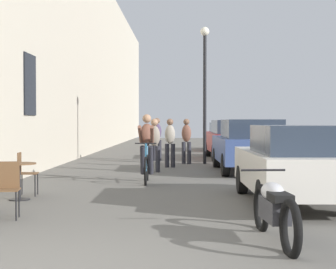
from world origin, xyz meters
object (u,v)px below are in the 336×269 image
Objects in this scene: parked_car_second at (249,145)px; parked_car_third at (232,139)px; street_lamp at (205,77)px; cafe_chair_near_toward_street at (8,186)px; pedestrian_far at (186,139)px; pedestrian_furthest at (157,137)px; parked_car_fourth at (224,136)px; cyclist_on_bicycle at (147,150)px; cafe_table_mid at (19,173)px; parked_motorcycle at (275,210)px; pedestrian_near at (154,142)px; pedestrian_mid at (170,140)px; cafe_chair_mid_toward_street at (25,171)px; parked_car_nearest at (294,163)px.

parked_car_third is (0.03, 5.56, -0.00)m from parked_car_second.
street_lamp is 1.09× the size of parked_car_second.
cafe_chair_near_toward_street is 11.25m from pedestrian_far.
parked_car_second is at bearing -56.74° from pedestrian_furthest.
cafe_chair_near_toward_street is 0.18× the size of street_lamp.
parked_car_fourth reaches higher than cafe_chair_near_toward_street.
cafe_chair_near_toward_street is 5.42m from cyclist_on_bicycle.
cafe_table_mid is 10.66m from pedestrian_furthest.
parked_car_fourth is (1.40, 8.80, -2.35)m from street_lamp.
cafe_table_mid is 18.51m from parked_car_fourth.
pedestrian_furthest reaches higher than cafe_chair_near_toward_street.
cafe_chair_near_toward_street is 4.21m from parked_motorcycle.
pedestrian_mid is at bearing 75.57° from pedestrian_near.
street_lamp is at bearing 62.50° from pedestrian_near.
cyclist_on_bicycle is at bearing -89.48° from pedestrian_furthest.
pedestrian_mid is 4.70m from parked_car_third.
parked_car_nearest reaches higher than cafe_chair_mid_toward_street.
pedestrian_far is 3.17m from parked_car_third.
street_lamp is 2.28× the size of parked_motorcycle.
cafe_chair_near_toward_street is 0.41× the size of parked_motorcycle.
pedestrian_near is 6.80m from parked_car_nearest.
parked_car_second reaches higher than cafe_table_mid.
cafe_chair_mid_toward_street is at bearing -112.30° from pedestrian_far.
cafe_table_mid is at bearing -126.11° from cyclist_on_bicycle.
pedestrian_mid is at bearing 67.38° from cafe_chair_mid_toward_street.
parked_car_nearest is 0.91× the size of parked_car_third.
parked_car_nearest is at bearing 17.94° from cafe_chair_near_toward_street.
parked_motorcycle is (1.00, -12.38, -0.51)m from pedestrian_far.
cyclist_on_bicycle is 0.43× the size of parked_car_nearest.
parked_car_second is at bearing 90.39° from parked_car_nearest.
cafe_chair_near_toward_street is at bearing -98.25° from pedestrian_furthest.
parked_car_fourth is at bearing 88.39° from parked_car_third.
cafe_table_mid is at bearing -114.48° from parked_car_third.
street_lamp is 9.21m from parked_car_fourth.
cafe_table_mid is (-0.41, 1.97, 0.00)m from cafe_chair_near_toward_street.
pedestrian_near is 0.39× the size of parked_car_fourth.
cyclist_on_bicycle is (2.27, 3.12, 0.29)m from cafe_table_mid.
pedestrian_near reaches higher than cafe_chair_near_toward_street.
street_lamp reaches higher than cafe_chair_near_toward_street.
cyclist_on_bicycle reaches higher than pedestrian_far.
pedestrian_furthest is 7.96m from parked_car_fourth.
pedestrian_near is at bearing 102.17° from parked_motorcycle.
cafe_chair_mid_toward_street is at bearing -134.81° from parked_car_second.
cafe_chair_near_toward_street is at bearing -110.12° from cyclist_on_bicycle.
pedestrian_near is 4.67m from pedestrian_furthest.
pedestrian_furthest is at bearing 105.57° from parked_car_nearest.
parked_car_third is at bearing 53.56° from pedestrian_far.
cafe_chair_near_toward_street is at bearing -104.03° from pedestrian_near.
parked_car_fourth is at bearing 87.14° from parked_motorcycle.
parked_car_second is at bearing -91.00° from parked_car_fourth.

